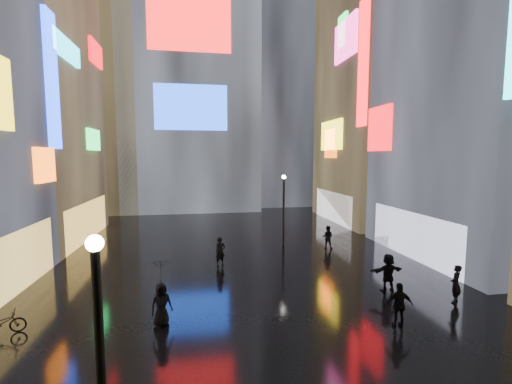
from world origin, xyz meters
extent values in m
plane|color=black|center=(0.00, 20.00, 0.00)|extent=(140.00, 140.00, 0.00)
cube|color=#FFC659|center=(-11.10, 14.00, 1.50)|extent=(0.20, 10.00, 3.00)
cube|color=#DB4E0A|center=(-10.85, 18.32, 6.06)|extent=(0.25, 2.24, 1.94)
cube|color=#1135DB|center=(-10.85, 20.00, 11.00)|extent=(0.25, 1.40, 8.00)
cube|color=black|center=(-16.00, 26.00, 11.00)|extent=(10.00, 12.00, 22.00)
cube|color=#FFC659|center=(-11.10, 26.00, 1.50)|extent=(0.20, 10.00, 3.00)
cube|color=green|center=(-10.85, 27.82, 7.91)|extent=(0.25, 3.00, 1.71)
cube|color=#15B9D0|center=(-10.85, 22.61, 13.61)|extent=(0.25, 4.84, 1.37)
cube|color=red|center=(-10.85, 29.70, 15.31)|extent=(0.25, 3.32, 1.94)
cube|color=black|center=(16.00, 17.00, 15.00)|extent=(10.00, 12.00, 30.00)
cube|color=white|center=(11.10, 17.00, 1.50)|extent=(0.20, 9.00, 3.00)
cube|color=red|center=(10.85, 21.12, 8.58)|extent=(0.25, 2.99, 3.26)
cube|color=red|center=(10.85, 24.00, 14.00)|extent=(0.25, 1.40, 10.00)
cube|color=black|center=(16.00, 30.00, 14.00)|extent=(10.00, 12.00, 28.00)
cube|color=white|center=(11.10, 30.00, 1.50)|extent=(0.20, 9.00, 3.00)
cube|color=gold|center=(10.85, 30.32, 8.66)|extent=(0.25, 4.92, 2.91)
cube|color=#DB2B82|center=(10.85, 27.51, 17.02)|extent=(0.25, 4.36, 3.46)
cube|color=#DB4E0A|center=(10.85, 30.44, 7.84)|extent=(0.25, 2.63, 2.87)
cube|color=green|center=(10.85, 28.19, 17.94)|extent=(0.25, 1.69, 2.90)
cube|color=black|center=(-3.00, 44.00, 21.00)|extent=(16.00, 14.00, 42.00)
cube|color=#FF1414|center=(-3.00, 36.90, 21.00)|extent=(9.00, 0.20, 6.00)
cube|color=#194CFF|center=(-3.00, 36.90, 12.00)|extent=(8.00, 0.20, 5.00)
cube|color=black|center=(9.00, 46.00, 17.00)|extent=(12.00, 12.00, 34.00)
cube|color=black|center=(-14.00, 42.00, 13.00)|extent=(10.00, 10.00, 26.00)
cylinder|color=black|center=(-4.25, 3.58, 2.50)|extent=(0.16, 0.16, 5.00)
sphere|color=white|center=(-4.25, 3.58, 5.05)|extent=(0.30, 0.30, 0.30)
cylinder|color=black|center=(3.76, 21.71, 2.50)|extent=(0.16, 0.16, 5.00)
sphere|color=white|center=(3.76, 21.71, 5.05)|extent=(0.30, 0.30, 0.30)
imported|color=black|center=(5.05, 8.96, 0.86)|extent=(1.08, 0.61, 1.73)
imported|color=black|center=(-3.95, 10.61, 0.85)|extent=(0.98, 0.85, 1.69)
imported|color=black|center=(6.57, 12.28, 0.92)|extent=(1.74, 0.63, 1.84)
imported|color=black|center=(-1.20, 17.59, 0.86)|extent=(0.74, 0.62, 1.72)
imported|color=black|center=(6.61, 20.21, 0.81)|extent=(1.00, 0.93, 1.63)
imported|color=black|center=(-3.95, 10.61, 2.15)|extent=(1.35, 1.36, 0.91)
imported|color=black|center=(-9.72, 10.91, 0.43)|extent=(1.74, 0.97, 0.87)
imported|color=black|center=(8.81, 10.53, 0.86)|extent=(0.75, 0.72, 1.72)
camera|label=1|loc=(-2.52, -2.49, 6.51)|focal=24.00mm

